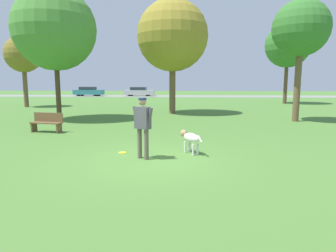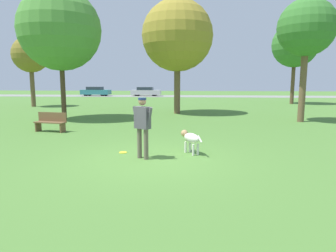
{
  "view_description": "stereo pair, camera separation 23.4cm",
  "coord_description": "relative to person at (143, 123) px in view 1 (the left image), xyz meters",
  "views": [
    {
      "loc": [
        0.98,
        -8.17,
        2.2
      ],
      "look_at": [
        0.48,
        0.44,
        0.9
      ],
      "focal_mm": 32.0,
      "sensor_mm": 36.0,
      "label": 1
    },
    {
      "loc": [
        1.21,
        -8.15,
        2.2
      ],
      "look_at": [
        0.48,
        0.44,
        0.9
      ],
      "focal_mm": 32.0,
      "sensor_mm": 36.0,
      "label": 2
    }
  ],
  "objects": [
    {
      "name": "tree_far_left",
      "position": [
        -12.45,
        16.69,
        3.35
      ],
      "size": [
        3.04,
        3.04,
        5.96
      ],
      "color": "brown",
      "rests_on": "ground_plane"
    },
    {
      "name": "ground_plane",
      "position": [
        0.21,
        -0.1,
        -1.04
      ],
      "size": [
        120.0,
        120.0,
        0.0
      ],
      "primitive_type": "plane",
      "color": "#4C7A33"
    },
    {
      "name": "person",
      "position": [
        0.0,
        0.0,
        0.0
      ],
      "size": [
        0.66,
        0.47,
        1.74
      ],
      "rotation": [
        0.0,
        0.0,
        -0.57
      ],
      "color": "#665B4C",
      "rests_on": "ground_plane"
    },
    {
      "name": "far_road_strip",
      "position": [
        0.21,
        36.01,
        -1.04
      ],
      "size": [
        120.0,
        6.0,
        0.01
      ],
      "color": "gray",
      "rests_on": "ground_plane"
    },
    {
      "name": "tree_mid_center",
      "position": [
        0.3,
        12.2,
        4.12
      ],
      "size": [
        4.72,
        4.72,
        7.55
      ],
      "color": "brown",
      "rests_on": "ground_plane"
    },
    {
      "name": "tree_far_right",
      "position": [
        10.96,
        21.86,
        4.55
      ],
      "size": [
        4.27,
        4.27,
        7.75
      ],
      "color": "brown",
      "rests_on": "ground_plane"
    },
    {
      "name": "tree_near_left",
      "position": [
        -6.04,
        8.43,
        3.99
      ],
      "size": [
        4.54,
        4.54,
        7.31
      ],
      "color": "#4C3826",
      "rests_on": "ground_plane"
    },
    {
      "name": "parked_car_silver",
      "position": [
        -5.68,
        36.18,
        -0.38
      ],
      "size": [
        4.42,
        1.83,
        1.32
      ],
      "rotation": [
        0.0,
        0.0,
        -0.01
      ],
      "color": "#B7B7BC",
      "rests_on": "ground_plane"
    },
    {
      "name": "tree_near_right",
      "position": [
        7.27,
        8.51,
        3.88
      ],
      "size": [
        2.99,
        2.99,
        6.47
      ],
      "color": "brown",
      "rests_on": "ground_plane"
    },
    {
      "name": "frisbee",
      "position": [
        -0.73,
        0.65,
        -1.04
      ],
      "size": [
        0.25,
        0.25,
        0.02
      ],
      "color": "yellow",
      "rests_on": "ground_plane"
    },
    {
      "name": "parked_car_teal",
      "position": [
        -13.23,
        35.76,
        -0.36
      ],
      "size": [
        4.37,
        1.86,
        1.37
      ],
      "rotation": [
        0.0,
        0.0,
        -0.04
      ],
      "color": "teal",
      "rests_on": "ground_plane"
    },
    {
      "name": "dog",
      "position": [
        1.35,
        0.74,
        -0.57
      ],
      "size": [
        0.7,
        1.0,
        0.68
      ],
      "rotation": [
        0.0,
        0.0,
        2.14
      ],
      "color": "silver",
      "rests_on": "ground_plane"
    },
    {
      "name": "park_bench",
      "position": [
        -4.79,
        4.25,
        -0.59
      ],
      "size": [
        1.45,
        0.65,
        0.84
      ],
      "rotation": [
        0.0,
        0.0,
        -0.18
      ],
      "color": "brown",
      "rests_on": "ground_plane"
    }
  ]
}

